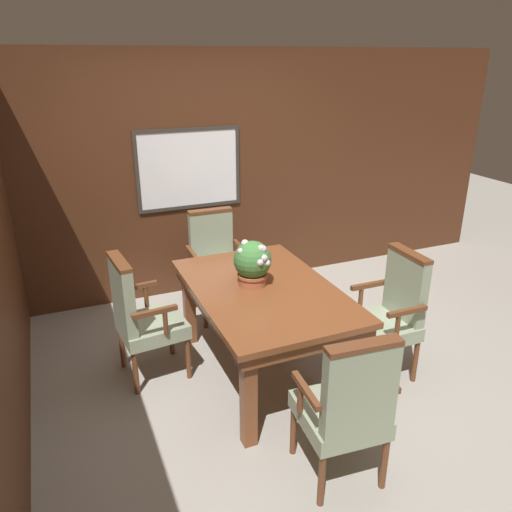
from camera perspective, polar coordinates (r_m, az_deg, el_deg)
The scene contains 8 objects.
ground_plane at distance 4.04m, azimuth 2.71°, elevation -13.93°, with size 14.00×14.00×0.00m, color #A39E93.
wall_back at distance 5.17m, azimuth -6.20°, elevation 9.07°, with size 7.20×0.08×2.45m.
dining_table at distance 3.78m, azimuth 0.89°, elevation -5.00°, with size 1.02×1.58×0.75m.
chair_head_far at distance 4.80m, azimuth -4.68°, elevation -0.47°, with size 0.52×0.49×1.01m.
chair_right_near at distance 3.99m, azimuth 15.11°, elevation -6.10°, with size 0.49×0.52×1.01m.
chair_head_near at distance 2.97m, azimuth 10.38°, elevation -16.43°, with size 0.54×0.52×1.01m.
chair_left_far at distance 3.90m, azimuth -13.03°, elevation -6.55°, with size 0.52×0.54×1.01m.
potted_plant at distance 3.71m, azimuth -0.39°, elevation -0.77°, with size 0.28×0.30×0.36m.
Camera 1 is at (-1.44, -2.94, 2.36)m, focal length 35.00 mm.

